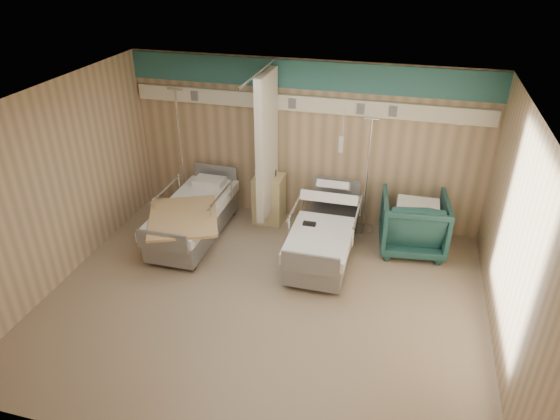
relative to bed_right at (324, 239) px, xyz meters
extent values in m
cube|color=gray|center=(-0.60, -1.30, -0.32)|extent=(6.00, 5.00, 0.00)
cube|color=tan|center=(-0.60, 1.20, 1.08)|extent=(6.00, 0.04, 2.80)
cube|color=tan|center=(-0.60, -3.80, 1.08)|extent=(6.00, 0.04, 2.80)
cube|color=tan|center=(-3.60, -1.30, 1.08)|extent=(0.04, 5.00, 2.80)
cube|color=tan|center=(2.40, -1.30, 1.08)|extent=(0.04, 5.00, 2.80)
cube|color=silver|center=(-0.60, -1.30, 2.48)|extent=(6.00, 5.00, 0.04)
cube|color=#2F6D6E|center=(-0.60, 1.18, 2.23)|extent=(6.00, 0.04, 0.45)
cube|color=white|center=(-0.60, 1.15, 1.79)|extent=(5.88, 0.08, 0.25)
cylinder|color=silver|center=(-1.10, 0.30, 2.44)|extent=(0.03, 1.80, 0.03)
cube|color=beige|center=(-1.10, 0.65, 1.19)|extent=(0.12, 0.90, 2.35)
cube|color=#CFBE81|center=(-1.15, 0.90, 0.11)|extent=(0.50, 0.48, 0.85)
imported|color=#1B4544|center=(1.32, 0.60, 0.15)|extent=(1.11, 1.13, 0.94)
cube|color=white|center=(1.35, 0.56, 0.66)|extent=(0.64, 0.57, 0.07)
cylinder|color=silver|center=(0.50, 0.98, -0.30)|extent=(0.36, 0.36, 0.03)
cylinder|color=silver|center=(0.50, 0.98, 0.68)|extent=(0.03, 0.03, 1.99)
cylinder|color=silver|center=(0.50, 0.98, 1.68)|extent=(0.24, 0.03, 0.03)
cylinder|color=silver|center=(-2.77, 0.94, -0.30)|extent=(0.40, 0.40, 0.03)
cylinder|color=silver|center=(-2.77, 0.94, 0.80)|extent=(0.04, 0.04, 2.24)
cylinder|color=silver|center=(-2.77, 0.94, 1.92)|extent=(0.27, 0.03, 0.03)
cube|color=black|center=(-0.21, -0.15, 0.34)|extent=(0.20, 0.09, 0.04)
cube|color=tan|center=(-2.14, -0.46, 0.34)|extent=(1.46, 1.59, 0.04)
cube|color=black|center=(-1.14, 0.98, 0.59)|extent=(0.21, 0.14, 0.11)
cylinder|color=white|center=(-1.35, 0.86, 0.59)|extent=(0.09, 0.09, 0.12)
camera|label=1|loc=(1.04, -6.54, 4.16)|focal=32.00mm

